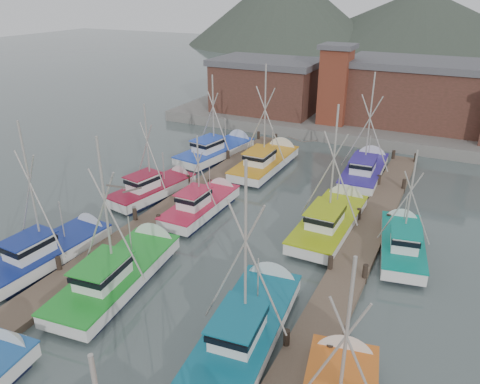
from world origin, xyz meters
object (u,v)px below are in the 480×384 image
at_px(lookout_tower, 335,84).
at_px(boat_12, 267,161).
at_px(boat_8, 204,204).
at_px(boat_4, 123,271).

relative_size(lookout_tower, boat_12, 0.82).
distance_m(lookout_tower, boat_12, 14.68).
distance_m(boat_8, boat_12, 10.46).
bearing_deg(lookout_tower, boat_12, -98.70).
xyz_separation_m(boat_4, boat_8, (-0.37, 9.74, -0.01)).
relative_size(boat_4, boat_12, 0.97).
height_order(lookout_tower, boat_4, lookout_tower).
xyz_separation_m(boat_4, boat_12, (0.22, 20.18, 0.00)).
height_order(lookout_tower, boat_8, lookout_tower).
bearing_deg(boat_8, lookout_tower, 84.11).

